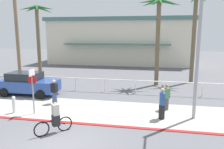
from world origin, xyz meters
name	(u,v)px	position (x,y,z in m)	size (l,w,h in m)	color
ground_plane	(109,87)	(0.00, 10.00, 0.00)	(80.00, 80.00, 0.00)	#5B5B60
sidewalk_strip	(89,110)	(0.00, 4.20, 0.01)	(44.00, 4.00, 0.02)	#ADAAA0
curb_paint	(78,123)	(0.00, 2.20, 0.01)	(44.00, 0.24, 0.03)	maroon
building_backdrop	(122,40)	(-1.43, 27.40, 3.34)	(20.86, 12.22, 6.63)	beige
rail_fence	(105,81)	(0.00, 8.50, 0.84)	(19.15, 0.08, 1.04)	white
stop_sign_bike_lane	(33,85)	(-2.92, 3.07, 1.68)	(0.52, 0.56, 2.56)	gray
bollard_2	(14,104)	(-4.10, 2.96, 0.52)	(0.20, 0.20, 1.00)	white
streetlight_curb	(200,38)	(5.89, 3.81, 4.28)	(0.24, 2.54, 7.50)	#9EA0A5
palm_tree_0	(15,8)	(-10.68, 13.77, 7.09)	(3.25, 2.98, 9.88)	#846B4C
palm_tree_1	(38,25)	(-7.86, 13.11, 5.33)	(3.12, 3.42, 7.23)	brown
palm_tree_2	(159,19)	(3.94, 11.65, 5.68)	(3.62, 2.92, 7.35)	brown
palm_tree_3	(195,17)	(7.09, 13.41, 5.86)	(2.97, 3.41, 7.93)	brown
car_blue_1	(28,83)	(-5.43, 6.64, 0.87)	(4.40, 2.02, 1.69)	#284793
cyclist_black_0	(55,119)	(-0.66, 0.95, 0.69)	(1.33, 1.33, 1.50)	black
pedestrian_0	(54,93)	(-2.57, 5.02, 0.73)	(0.45, 0.39, 1.59)	#384C7A
pedestrian_1	(166,98)	(4.48, 5.15, 0.73)	(0.45, 0.48, 1.59)	#4C4C51
pedestrian_2	(162,105)	(4.19, 3.61, 0.79)	(0.34, 0.41, 1.71)	#232326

